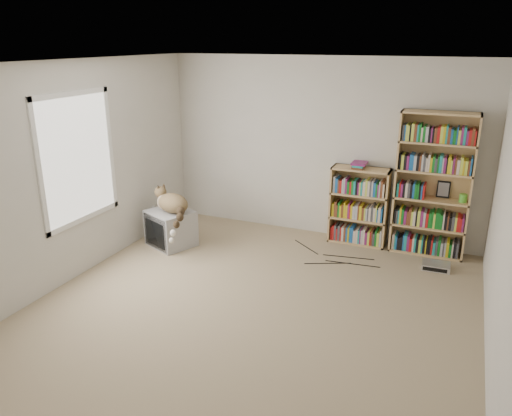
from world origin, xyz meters
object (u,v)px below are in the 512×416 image
at_px(bookcase_short, 359,208).
at_px(dvd_player, 436,266).
at_px(cat, 173,207).
at_px(bookcase_tall, 432,189).
at_px(crt_tv, 171,228).

bearing_deg(bookcase_short, dvd_player, -24.03).
xyz_separation_m(cat, bookcase_tall, (3.15, 1.19, 0.29)).
distance_m(crt_tv, cat, 0.37).
bearing_deg(cat, bookcase_tall, 37.21).
xyz_separation_m(cat, dvd_player, (3.33, 0.70, -0.55)).
bearing_deg(cat, dvd_player, 28.45).
bearing_deg(cat, bookcase_short, 44.56).
distance_m(crt_tv, bookcase_tall, 3.49).
xyz_separation_m(cat, bookcase_short, (2.23, 1.19, -0.10)).
distance_m(bookcase_tall, dvd_player, 0.99).
distance_m(crt_tv, dvd_player, 3.48).
xyz_separation_m(crt_tv, bookcase_tall, (3.25, 1.11, 0.64)).
bearing_deg(bookcase_tall, bookcase_short, -179.93).
xyz_separation_m(bookcase_tall, bookcase_short, (-0.92, -0.00, -0.39)).
height_order(cat, bookcase_short, bookcase_short).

